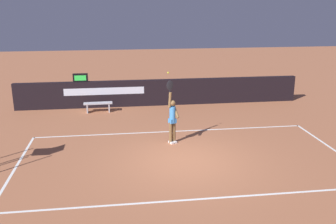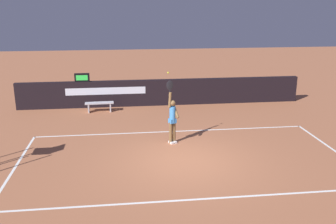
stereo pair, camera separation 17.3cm
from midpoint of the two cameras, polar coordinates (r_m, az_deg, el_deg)
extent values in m
plane|color=#A56140|center=(12.25, 2.17, -7.41)|extent=(60.00, 60.00, 0.00)
cube|color=white|center=(14.88, 0.27, -2.98)|extent=(10.64, 0.08, 0.00)
cube|color=white|center=(10.05, 4.68, -13.09)|extent=(10.64, 0.08, 0.00)
cube|color=white|center=(12.70, -22.59, -7.82)|extent=(0.08, 5.45, 0.00)
cube|color=white|center=(14.26, 23.69, -5.31)|extent=(0.08, 5.45, 0.00)
cube|color=white|center=(14.74, 0.36, -3.17)|extent=(0.08, 0.30, 0.00)
cube|color=black|center=(18.56, -1.48, 3.01)|extent=(13.97, 0.26, 1.29)
cube|color=silver|center=(18.30, -9.96, 3.14)|extent=(3.83, 0.01, 0.34)
cube|color=black|center=(18.37, -13.49, 5.11)|extent=(0.70, 0.16, 0.40)
cube|color=#33E54C|center=(18.29, -13.51, 5.06)|extent=(0.55, 0.01, 0.25)
cylinder|color=brown|center=(13.61, 0.56, -3.08)|extent=(0.12, 0.12, 0.81)
cylinder|color=brown|center=(13.54, 0.05, -3.19)|extent=(0.12, 0.12, 0.81)
cube|color=white|center=(13.72, 0.60, -4.55)|extent=(0.19, 0.26, 0.07)
cube|color=white|center=(13.65, 0.09, -4.67)|extent=(0.19, 0.26, 0.07)
cylinder|color=#3B86D4|center=(13.36, 0.31, -0.35)|extent=(0.21, 0.21, 0.57)
cube|color=#3B86D4|center=(13.43, 0.31, -1.35)|extent=(0.30, 0.28, 0.16)
sphere|color=brown|center=(13.24, 0.31, 1.37)|extent=(0.21, 0.21, 0.21)
cylinder|color=brown|center=(13.15, -0.08, 1.89)|extent=(0.15, 0.14, 0.54)
cylinder|color=brown|center=(13.34, 0.84, 0.06)|extent=(0.24, 0.37, 0.44)
ellipsoid|color=black|center=(13.03, -0.08, 4.10)|extent=(0.28, 0.15, 0.35)
cylinder|color=black|center=(13.07, -0.08, 3.29)|extent=(0.03, 0.03, 0.18)
sphere|color=yellow|center=(12.94, -0.35, 6.01)|extent=(0.07, 0.07, 0.07)
cube|color=#B6B5BE|center=(17.68, -10.91, 1.33)|extent=(1.33, 0.40, 0.05)
cube|color=#B6B5BE|center=(17.76, -12.49, 0.58)|extent=(0.07, 0.32, 0.43)
cube|color=#B6B5BE|center=(17.73, -9.26, 0.73)|extent=(0.07, 0.32, 0.43)
camera|label=1|loc=(0.09, -90.37, -0.11)|focal=39.93mm
camera|label=2|loc=(0.09, 89.63, 0.11)|focal=39.93mm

